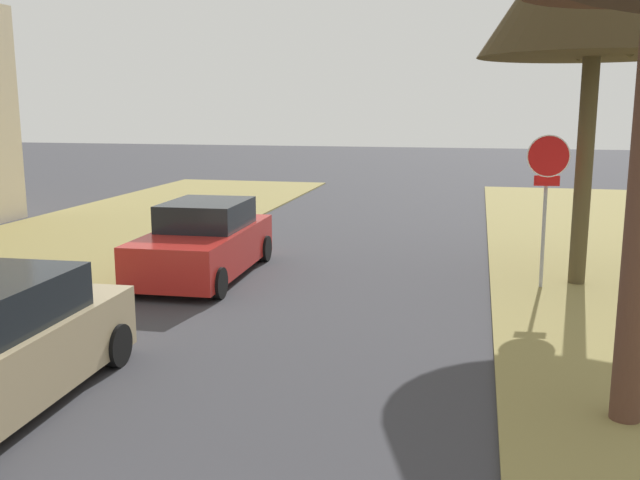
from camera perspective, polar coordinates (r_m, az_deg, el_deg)
name	(u,v)px	position (r m, az deg, el deg)	size (l,w,h in m)	color
stop_sign_far	(547,178)	(14.22, 17.90, 4.79)	(0.81, 0.25, 2.97)	#9EA0A5
parked_sedan_red	(204,242)	(15.07, -9.34, -0.18)	(2.07, 4.46, 1.57)	red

